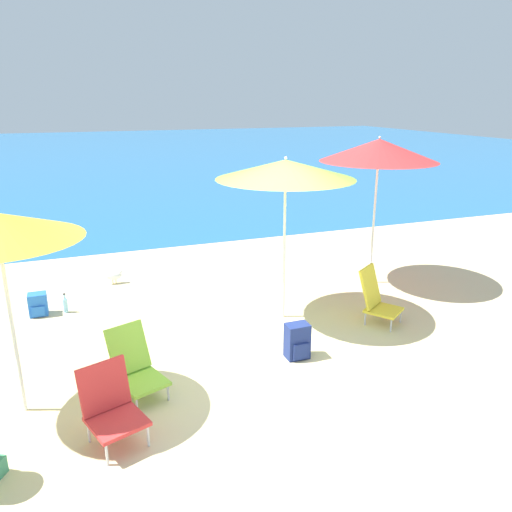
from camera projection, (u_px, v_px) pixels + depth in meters
ground_plane at (254, 369)px, 5.76m from camera, size 60.00×60.00×0.00m
sea_water at (100, 153)px, 28.28m from camera, size 60.00×40.00×0.01m
beach_umbrella_lime at (286, 170)px, 6.52m from camera, size 1.85×1.85×2.27m
beach_umbrella_red at (379, 150)px, 7.81m from camera, size 1.86×1.86×2.42m
beach_chair_yellow at (376, 297)px, 6.87m from camera, size 0.65×0.68×0.78m
beach_chair_red at (111, 405)px, 4.49m from camera, size 0.60×0.65×0.71m
beach_chair_lime at (135, 365)px, 5.20m from camera, size 0.61×0.73×0.72m
backpack_blue at (38, 305)px, 7.15m from camera, size 0.25×0.24×0.33m
backpack_navy at (297, 341)px, 5.96m from camera, size 0.28×0.23×0.43m
water_bottle at (66, 305)px, 7.25m from camera, size 0.06×0.06×0.29m
seagull at (114, 276)px, 8.37m from camera, size 0.27×0.11×0.23m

